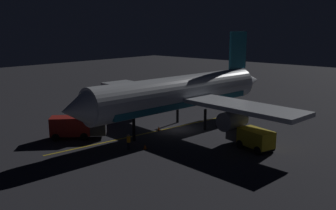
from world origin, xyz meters
TOP-DOWN VIEW (x-y plane):
  - ground_plane at (0.00, 0.00)m, footprint 180.00×180.00m
  - apron_guide_stripe at (1.75, 4.00)m, footprint 4.53×25.70m
  - airliner at (-0.05, -0.57)m, footprint 32.55×33.66m
  - baggage_truck at (6.51, 10.99)m, footprint 5.81×6.07m
  - catering_truck at (-10.76, 0.59)m, footprint 5.83×3.50m
  - ground_crew_worker at (-1.26, 9.74)m, footprint 0.40×0.40m
  - traffic_cone_near_left at (1.50, 2.08)m, footprint 0.50×0.50m
  - traffic_cone_near_right at (-2.43, 8.46)m, footprint 0.50×0.50m

SIDE VIEW (x-z plane):
  - ground_plane at x=0.00m, z-range -0.20..0.00m
  - apron_guide_stripe at x=1.75m, z-range 0.00..0.01m
  - traffic_cone_near_left at x=1.50m, z-range -0.03..0.52m
  - traffic_cone_near_right at x=-2.43m, z-range -0.03..0.52m
  - ground_crew_worker at x=-1.26m, z-range 0.02..1.76m
  - catering_truck at x=-10.76m, z-range 0.05..2.27m
  - baggage_truck at x=6.51m, z-range 0.03..2.64m
  - airliner at x=-0.05m, z-range -1.54..10.72m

